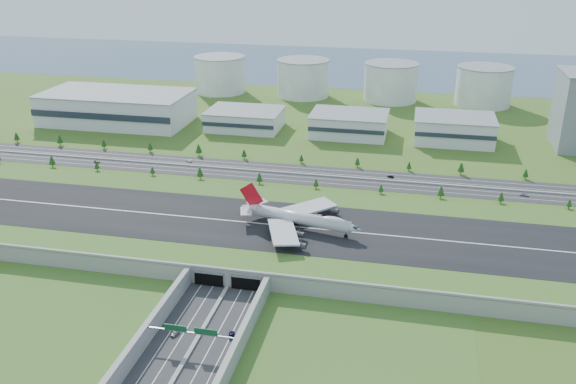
% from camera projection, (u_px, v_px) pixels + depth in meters
% --- Properties ---
extents(ground, '(1200.00, 1200.00, 0.00)m').
position_uv_depth(ground, '(257.00, 237.00, 315.17)').
color(ground, '#365D1D').
rests_on(ground, ground).
extents(airfield_deck, '(520.00, 100.00, 9.20)m').
position_uv_depth(airfield_deck, '(256.00, 230.00, 313.51)').
color(airfield_deck, gray).
rests_on(airfield_deck, ground).
extents(underpass_road, '(38.80, 120.40, 8.00)m').
position_uv_depth(underpass_road, '(187.00, 348.00, 224.04)').
color(underpass_road, '#28282B').
rests_on(underpass_road, ground).
extents(sign_gantry_near, '(38.70, 0.70, 9.80)m').
position_uv_depth(sign_gantry_near, '(191.00, 333.00, 226.65)').
color(sign_gantry_near, gray).
rests_on(sign_gantry_near, ground).
extents(north_expressway, '(560.00, 36.00, 0.12)m').
position_uv_depth(north_expressway, '(294.00, 174.00, 400.97)').
color(north_expressway, '#28282B').
rests_on(north_expressway, ground).
extents(tree_row, '(504.80, 48.65, 8.45)m').
position_uv_depth(tree_row, '(291.00, 167.00, 400.22)').
color(tree_row, '#3D2819').
rests_on(tree_row, ground).
extents(hangar_west, '(120.00, 60.00, 25.00)m').
position_uv_depth(hangar_west, '(117.00, 108.00, 510.52)').
color(hangar_west, silver).
rests_on(hangar_west, ground).
extents(hangar_mid_a, '(58.00, 42.00, 15.00)m').
position_uv_depth(hangar_mid_a, '(245.00, 119.00, 495.59)').
color(hangar_mid_a, silver).
rests_on(hangar_mid_a, ground).
extents(hangar_mid_b, '(58.00, 42.00, 17.00)m').
position_uv_depth(hangar_mid_b, '(349.00, 124.00, 478.71)').
color(hangar_mid_b, silver).
rests_on(hangar_mid_b, ground).
extents(hangar_mid_c, '(58.00, 42.00, 19.00)m').
position_uv_depth(hangar_mid_c, '(454.00, 129.00, 462.80)').
color(hangar_mid_c, silver).
rests_on(hangar_mid_c, ground).
extents(fuel_tank_a, '(50.00, 50.00, 35.00)m').
position_uv_depth(fuel_tank_a, '(220.00, 75.00, 611.82)').
color(fuel_tank_a, silver).
rests_on(fuel_tank_a, ground).
extents(fuel_tank_b, '(50.00, 50.00, 35.00)m').
position_uv_depth(fuel_tank_b, '(303.00, 78.00, 595.32)').
color(fuel_tank_b, silver).
rests_on(fuel_tank_b, ground).
extents(fuel_tank_c, '(50.00, 50.00, 35.00)m').
position_uv_depth(fuel_tank_c, '(391.00, 82.00, 578.82)').
color(fuel_tank_c, silver).
rests_on(fuel_tank_c, ground).
extents(fuel_tank_d, '(50.00, 50.00, 35.00)m').
position_uv_depth(fuel_tank_d, '(484.00, 86.00, 562.32)').
color(fuel_tank_d, silver).
rests_on(fuel_tank_d, ground).
extents(bay_water, '(1200.00, 260.00, 0.06)m').
position_uv_depth(bay_water, '(357.00, 65.00, 748.78)').
color(bay_water, '#39526D').
rests_on(bay_water, ground).
extents(boeing_747, '(65.33, 61.09, 20.47)m').
position_uv_depth(boeing_747, '(299.00, 218.00, 304.74)').
color(boeing_747, silver).
rests_on(boeing_747, airfield_deck).
extents(car_0, '(3.05, 5.05, 1.61)m').
position_uv_depth(car_0, '(175.00, 333.00, 237.04)').
color(car_0, '#A2A3A7').
rests_on(car_0, ground).
extents(car_2, '(3.71, 5.52, 1.41)m').
position_uv_depth(car_2, '(232.00, 335.00, 236.16)').
color(car_2, '#0B0B37').
rests_on(car_2, ground).
extents(car_4, '(4.85, 2.60, 1.57)m').
position_uv_depth(car_4, '(97.00, 162.00, 420.67)').
color(car_4, '#555459').
rests_on(car_4, ground).
extents(car_5, '(4.44, 2.11, 1.40)m').
position_uv_depth(car_5, '(391.00, 176.00, 394.34)').
color(car_5, black).
rests_on(car_5, ground).
extents(car_6, '(5.64, 3.64, 1.45)m').
position_uv_depth(car_6, '(524.00, 195.00, 366.24)').
color(car_6, '#B8B8BD').
rests_on(car_6, ground).
extents(car_7, '(5.84, 4.22, 1.57)m').
position_uv_depth(car_7, '(189.00, 161.00, 422.62)').
color(car_7, white).
rests_on(car_7, ground).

